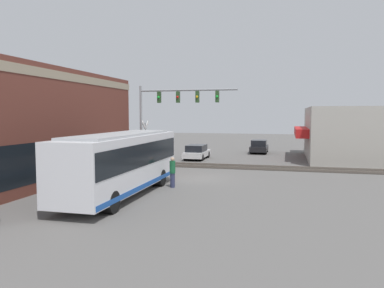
# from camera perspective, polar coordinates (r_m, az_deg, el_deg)

# --- Properties ---
(ground_plane) EXTENTS (120.00, 120.00, 0.00)m
(ground_plane) POSITION_cam_1_polar(r_m,az_deg,el_deg) (25.30, 1.26, -5.26)
(ground_plane) COLOR #605E5B
(shop_building) EXTENTS (12.85, 8.32, 4.97)m
(shop_building) POSITION_cam_1_polar(r_m,az_deg,el_deg) (38.69, 22.33, 1.50)
(shop_building) COLOR #B2ADA3
(shop_building) RESTS_ON ground
(city_bus) EXTENTS (10.47, 2.59, 3.31)m
(city_bus) POSITION_cam_1_polar(r_m,az_deg,el_deg) (20.07, -10.67, -2.63)
(city_bus) COLOR silver
(city_bus) RESTS_ON ground
(traffic_signal_gantry) EXTENTS (0.42, 8.15, 6.65)m
(traffic_signal_gantry) POSITION_cam_1_polar(r_m,az_deg,el_deg) (30.56, -3.12, 5.92)
(traffic_signal_gantry) COLOR gray
(traffic_signal_gantry) RESTS_ON ground
(crossing_signal) EXTENTS (1.41, 1.18, 3.81)m
(crossing_signal) POSITION_cam_1_polar(r_m,az_deg,el_deg) (30.95, -7.10, 0.78)
(crossing_signal) COLOR gray
(crossing_signal) RESTS_ON ground
(rail_track_near) EXTENTS (2.60, 60.00, 0.15)m
(rail_track_near) POSITION_cam_1_polar(r_m,az_deg,el_deg) (31.11, 3.78, -3.38)
(rail_track_near) COLOR #332D28
(rail_track_near) RESTS_ON ground
(parked_car_white) EXTENTS (4.46, 1.82, 1.39)m
(parked_car_white) POSITION_cam_1_polar(r_m,az_deg,el_deg) (36.04, 0.74, -1.29)
(parked_car_white) COLOR silver
(parked_car_white) RESTS_ON ground
(parked_car_black) EXTENTS (4.29, 1.82, 1.48)m
(parked_car_black) POSITION_cam_1_polar(r_m,az_deg,el_deg) (42.37, 10.20, -0.44)
(parked_car_black) COLOR black
(parked_car_black) RESTS_ON ground
(pedestrian_near_bus) EXTENTS (0.34, 0.34, 1.80)m
(pedestrian_near_bus) POSITION_cam_1_polar(r_m,az_deg,el_deg) (22.09, -2.99, -4.28)
(pedestrian_near_bus) COLOR #2D3351
(pedestrian_near_bus) RESTS_ON ground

